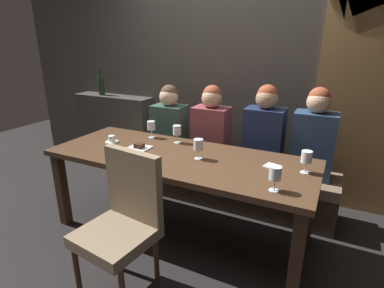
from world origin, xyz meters
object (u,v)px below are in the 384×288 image
object	(u,v)px
espresso_cup	(112,140)
wine_glass_near_right	(177,131)
wine_bottle_dark_red	(101,86)
wine_glass_far_left	(275,174)
wine_glass_near_left	(151,126)
dessert_plate	(139,147)
diner_redhead	(169,121)
diner_far_end	(264,130)
dining_table	(179,165)
diner_bearded	(211,126)
wine_glass_center_back	(198,145)
wine_glass_end_right	(307,157)
chair_near_side	(124,217)
diner_near_end	(314,136)
banquette_bench	(211,179)

from	to	relation	value
espresso_cup	wine_glass_near_right	bearing A→B (deg)	25.37
wine_bottle_dark_red	wine_glass_far_left	bearing A→B (deg)	-26.88
wine_glass_near_left	dessert_plate	bearing A→B (deg)	-76.19
wine_glass_near_left	dessert_plate	distance (m)	0.35
diner_redhead	wine_glass_far_left	size ratio (longest dim) A/B	4.54
diner_far_end	wine_glass_near_right	distance (m)	0.82
dining_table	wine_glass_far_left	bearing A→B (deg)	-18.32
diner_bearded	dessert_plate	world-z (taller)	diner_bearded
diner_redhead	wine_glass_near_left	world-z (taller)	diner_redhead
wine_glass_near_right	espresso_cup	world-z (taller)	wine_glass_near_right
wine_bottle_dark_red	dessert_plate	world-z (taller)	wine_bottle_dark_red
diner_bearded	wine_glass_center_back	bearing A→B (deg)	-75.01
diner_far_end	wine_glass_end_right	distance (m)	0.76
wine_glass_end_right	diner_bearded	bearing A→B (deg)	148.68
wine_glass_far_left	wine_glass_near_right	xyz separation A→B (m)	(-1.01, 0.55, -0.00)
diner_far_end	wine_glass_end_right	world-z (taller)	diner_far_end
dining_table	wine_glass_center_back	xyz separation A→B (m)	(0.18, -0.00, 0.20)
chair_near_side	wine_glass_near_right	size ratio (longest dim) A/B	5.98
wine_glass_end_right	dining_table	bearing A→B (deg)	-174.20
chair_near_side	wine_glass_near_left	world-z (taller)	chair_near_side
diner_redhead	wine_glass_end_right	size ratio (longest dim) A/B	4.54
diner_near_end	wine_glass_near_right	xyz separation A→B (m)	(-1.13, -0.45, 0.02)
dining_table	wine_glass_near_left	distance (m)	0.59
chair_near_side	diner_far_end	size ratio (longest dim) A/B	1.21
dining_table	diner_far_end	size ratio (longest dim) A/B	2.71
chair_near_side	espresso_cup	size ratio (longest dim) A/B	8.17
wine_bottle_dark_red	wine_glass_center_back	world-z (taller)	wine_bottle_dark_red
chair_near_side	diner_far_end	distance (m)	1.56
diner_redhead	dessert_plate	world-z (taller)	diner_redhead
wine_glass_far_left	wine_glass_center_back	xyz separation A→B (m)	(-0.66, 0.28, 0.00)
diner_bearded	wine_glass_near_right	world-z (taller)	diner_bearded
wine_bottle_dark_red	wine_glass_far_left	size ratio (longest dim) A/B	1.99
diner_bearded	wine_glass_far_left	bearing A→B (deg)	-49.05
diner_redhead	diner_far_end	size ratio (longest dim) A/B	0.92
diner_far_end	wine_glass_far_left	bearing A→B (deg)	-72.56
diner_far_end	espresso_cup	world-z (taller)	diner_far_end
diner_bearded	dessert_plate	xyz separation A→B (m)	(-0.38, -0.72, -0.06)
wine_bottle_dark_red	wine_glass_end_right	xyz separation A→B (m)	(2.69, -0.92, -0.21)
chair_near_side	wine_glass_near_right	distance (m)	1.05
diner_bearded	dining_table	bearing A→B (deg)	-89.27
wine_glass_end_right	wine_glass_far_left	world-z (taller)	same
chair_near_side	diner_far_end	world-z (taller)	diner_far_end
banquette_bench	wine_glass_center_back	world-z (taller)	wine_glass_center_back
diner_near_end	espresso_cup	distance (m)	1.83
dining_table	wine_glass_far_left	world-z (taller)	wine_glass_far_left
chair_near_side	diner_bearded	distance (m)	1.44
diner_redhead	wine_glass_near_right	world-z (taller)	diner_redhead
diner_near_end	wine_glass_center_back	world-z (taller)	diner_near_end
chair_near_side	wine_bottle_dark_red	xyz separation A→B (m)	(-1.70, 1.74, 0.51)
wine_glass_end_right	diner_near_end	bearing A→B (deg)	90.94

